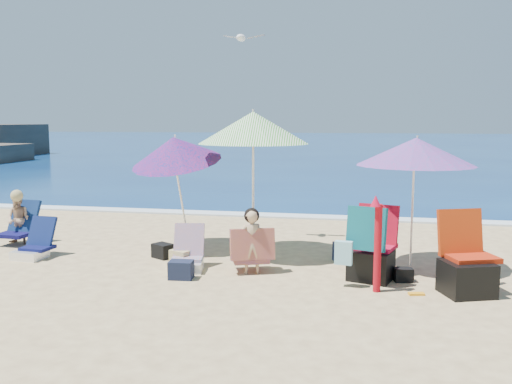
% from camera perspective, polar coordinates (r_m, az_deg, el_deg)
% --- Properties ---
extents(ground, '(120.00, 120.00, 0.00)m').
position_cam_1_polar(ground, '(7.39, 0.76, -9.55)').
color(ground, '#D8BC84').
rests_on(ground, ground).
extents(sea, '(120.00, 80.00, 0.12)m').
position_cam_1_polar(sea, '(52.01, 9.95, 4.96)').
color(sea, navy).
rests_on(sea, ground).
extents(foam, '(120.00, 0.50, 0.04)m').
position_cam_1_polar(foam, '(12.31, 5.14, -2.57)').
color(foam, white).
rests_on(foam, ground).
extents(umbrella_turquoise, '(1.97, 1.97, 1.95)m').
position_cam_1_polar(umbrella_turquoise, '(8.22, 16.32, 4.05)').
color(umbrella_turquoise, white).
rests_on(umbrella_turquoise, ground).
extents(umbrella_striped, '(1.91, 1.91, 2.34)m').
position_cam_1_polar(umbrella_striped, '(8.67, -0.30, 6.70)').
color(umbrella_striped, silver).
rests_on(umbrella_striped, ground).
extents(umbrella_blue, '(1.87, 1.91, 2.05)m').
position_cam_1_polar(umbrella_blue, '(9.15, -8.44, 4.37)').
color(umbrella_blue, white).
rests_on(umbrella_blue, ground).
extents(furled_umbrella, '(0.17, 0.16, 1.24)m').
position_cam_1_polar(furled_umbrella, '(7.06, 12.53, -4.81)').
color(furled_umbrella, '#A50B16').
rests_on(furled_umbrella, ground).
extents(chair_navy, '(0.55, 0.64, 0.63)m').
position_cam_1_polar(chair_navy, '(9.39, -22.11, -5.37)').
color(chair_navy, '#0B0F40').
rests_on(chair_navy, ground).
extents(chair_rainbow, '(0.55, 0.69, 0.64)m').
position_cam_1_polar(chair_rainbow, '(8.10, -7.18, -6.85)').
color(chair_rainbow, '#DD544E').
rests_on(chair_rainbow, ground).
extents(camp_chair_left, '(0.79, 0.86, 1.04)m').
position_cam_1_polar(camp_chair_left, '(7.41, 21.07, -7.53)').
color(camp_chair_left, '#AD240C').
rests_on(camp_chair_left, ground).
extents(camp_chair_right, '(0.85, 0.95, 1.05)m').
position_cam_1_polar(camp_chair_right, '(7.63, 11.82, -6.21)').
color(camp_chair_right, '#B70D2F').
rests_on(camp_chair_right, ground).
extents(person_center, '(0.70, 0.61, 0.92)m').
position_cam_1_polar(person_center, '(7.79, -0.47, -5.27)').
color(person_center, tan).
rests_on(person_center, ground).
extents(person_left, '(0.58, 0.67, 0.97)m').
position_cam_1_polar(person_left, '(10.50, -23.49, -2.59)').
color(person_left, tan).
rests_on(person_left, ground).
extents(bag_navy_a, '(0.34, 0.26, 0.25)m').
position_cam_1_polar(bag_navy_a, '(7.66, -7.82, -8.04)').
color(bag_navy_a, '#171D32').
rests_on(bag_navy_a, ground).
extents(bag_black_a, '(0.38, 0.35, 0.23)m').
position_cam_1_polar(bag_black_a, '(8.83, -9.70, -6.06)').
color(bag_black_a, black).
rests_on(bag_black_a, ground).
extents(bag_tan, '(0.36, 0.31, 0.25)m').
position_cam_1_polar(bag_tan, '(8.26, -7.82, -6.87)').
color(bag_tan, tan).
rests_on(bag_tan, ground).
extents(bag_navy_b, '(0.47, 0.41, 0.29)m').
position_cam_1_polar(bag_navy_b, '(8.59, 9.48, -6.22)').
color(bag_navy_b, '#1B203C').
rests_on(bag_navy_b, ground).
extents(bag_black_b, '(0.27, 0.21, 0.19)m').
position_cam_1_polar(bag_black_b, '(7.73, 15.11, -8.33)').
color(bag_black_b, black).
rests_on(bag_black_b, ground).
extents(orange_item, '(0.21, 0.13, 0.03)m').
position_cam_1_polar(orange_item, '(7.23, 16.38, -10.15)').
color(orange_item, orange).
rests_on(orange_item, ground).
extents(seagull, '(0.72, 0.31, 0.12)m').
position_cam_1_polar(seagull, '(9.94, -1.54, 15.78)').
color(seagull, white).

